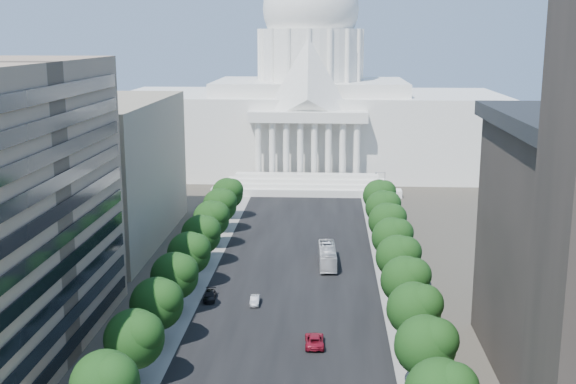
% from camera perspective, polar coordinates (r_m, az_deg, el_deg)
% --- Properties ---
extents(road_asphalt, '(30.00, 260.00, 0.01)m').
position_cam_1_polar(road_asphalt, '(143.51, 0.72, -5.21)').
color(road_asphalt, black).
rests_on(road_asphalt, ground).
extents(sidewalk_left, '(8.00, 260.00, 0.02)m').
position_cam_1_polar(sidewalk_left, '(145.53, -6.81, -5.05)').
color(sidewalk_left, gray).
rests_on(sidewalk_left, ground).
extents(sidewalk_right, '(8.00, 260.00, 0.02)m').
position_cam_1_polar(sidewalk_right, '(143.99, 8.32, -5.29)').
color(sidewalk_right, gray).
rests_on(sidewalk_right, ground).
extents(capitol, '(120.00, 56.00, 73.00)m').
position_cam_1_polar(capitol, '(232.83, 1.76, 6.61)').
color(capitol, white).
rests_on(capitol, ground).
extents(office_block_left_far, '(38.00, 52.00, 30.00)m').
position_cam_1_polar(office_block_left_far, '(158.82, -16.68, 1.56)').
color(office_block_left_far, gray).
rests_on(office_block_left_far, ground).
extents(tree_l_b, '(7.79, 7.60, 9.97)m').
position_cam_1_polar(tree_l_b, '(82.97, -14.09, -14.42)').
color(tree_l_b, '#33261C').
rests_on(tree_l_b, ground).
extents(tree_l_c, '(7.79, 7.60, 9.97)m').
position_cam_1_polar(tree_l_c, '(93.38, -11.90, -11.18)').
color(tree_l_c, '#33261C').
rests_on(tree_l_c, ground).
extents(tree_l_d, '(7.79, 7.60, 9.97)m').
position_cam_1_polar(tree_l_d, '(104.13, -10.19, -8.58)').
color(tree_l_d, '#33261C').
rests_on(tree_l_d, ground).
extents(tree_l_e, '(7.79, 7.60, 9.97)m').
position_cam_1_polar(tree_l_e, '(115.13, -8.82, -6.47)').
color(tree_l_e, '#33261C').
rests_on(tree_l_e, ground).
extents(tree_l_f, '(7.79, 7.60, 9.97)m').
position_cam_1_polar(tree_l_f, '(126.31, -7.70, -4.73)').
color(tree_l_f, '#33261C').
rests_on(tree_l_f, ground).
extents(tree_l_g, '(7.79, 7.60, 9.97)m').
position_cam_1_polar(tree_l_g, '(137.63, -6.77, -3.27)').
color(tree_l_g, '#33261C').
rests_on(tree_l_g, ground).
extents(tree_l_h, '(7.79, 7.60, 9.97)m').
position_cam_1_polar(tree_l_h, '(149.06, -5.98, -2.03)').
color(tree_l_h, '#33261C').
rests_on(tree_l_h, ground).
extents(tree_l_i, '(7.79, 7.60, 9.97)m').
position_cam_1_polar(tree_l_i, '(160.57, -5.31, -0.97)').
color(tree_l_i, '#33261C').
rests_on(tree_l_i, ground).
extents(tree_l_j, '(7.79, 7.60, 9.97)m').
position_cam_1_polar(tree_l_j, '(172.15, -4.72, -0.05)').
color(tree_l_j, '#33261C').
rests_on(tree_l_j, ground).
extents(tree_r_c, '(7.79, 7.60, 9.97)m').
position_cam_1_polar(tree_r_c, '(91.22, 11.01, -11.72)').
color(tree_r_c, '#33261C').
rests_on(tree_r_c, ground).
extents(tree_r_d, '(7.79, 7.60, 9.97)m').
position_cam_1_polar(tree_r_d, '(102.20, 10.12, -8.99)').
color(tree_r_d, '#33261C').
rests_on(tree_r_d, ground).
extents(tree_r_e, '(7.79, 7.60, 9.97)m').
position_cam_1_polar(tree_r_e, '(113.39, 9.41, -6.79)').
color(tree_r_e, '#33261C').
rests_on(tree_r_e, ground).
extents(tree_r_f, '(7.79, 7.60, 9.97)m').
position_cam_1_polar(tree_r_f, '(124.72, 8.83, -4.99)').
color(tree_r_f, '#33261C').
rests_on(tree_r_f, ground).
extents(tree_r_g, '(7.79, 7.60, 9.97)m').
position_cam_1_polar(tree_r_g, '(136.18, 8.35, -3.48)').
color(tree_r_g, '#33261C').
rests_on(tree_r_g, ground).
extents(tree_r_h, '(7.79, 7.60, 9.97)m').
position_cam_1_polar(tree_r_h, '(147.72, 7.95, -2.22)').
color(tree_r_h, '#33261C').
rests_on(tree_r_h, ground).
extents(tree_r_i, '(7.79, 7.60, 9.97)m').
position_cam_1_polar(tree_r_i, '(159.32, 7.61, -1.13)').
color(tree_r_i, '#33261C').
rests_on(tree_r_i, ground).
extents(tree_r_j, '(7.79, 7.60, 9.97)m').
position_cam_1_polar(tree_r_j, '(170.99, 7.31, -0.20)').
color(tree_r_j, '#33261C').
rests_on(tree_r_j, ground).
extents(streetlight_b, '(2.61, 0.44, 9.00)m').
position_cam_1_polar(streetlight_b, '(90.97, 12.06, -12.27)').
color(streetlight_b, gray).
rests_on(streetlight_b, ground).
extents(streetlight_c, '(2.61, 0.44, 9.00)m').
position_cam_1_polar(streetlight_c, '(113.96, 10.17, -7.06)').
color(streetlight_c, gray).
rests_on(streetlight_c, ground).
extents(streetlight_d, '(2.61, 0.44, 9.00)m').
position_cam_1_polar(streetlight_d, '(137.64, 8.95, -3.61)').
color(streetlight_d, gray).
rests_on(streetlight_d, ground).
extents(streetlight_e, '(2.61, 0.44, 9.00)m').
position_cam_1_polar(streetlight_e, '(161.73, 8.10, -1.18)').
color(streetlight_e, gray).
rests_on(streetlight_e, ground).
extents(streetlight_f, '(2.61, 0.44, 9.00)m').
position_cam_1_polar(streetlight_f, '(186.05, 7.47, 0.62)').
color(streetlight_f, gray).
rests_on(streetlight_f, ground).
extents(car_silver, '(1.59, 4.18, 1.36)m').
position_cam_1_polar(car_silver, '(119.60, -2.63, -8.54)').
color(car_silver, '#A4A7AC').
rests_on(car_silver, ground).
extents(car_red, '(2.87, 5.84, 1.60)m').
position_cam_1_polar(car_red, '(104.61, 2.11, -11.63)').
color(car_red, maroon).
rests_on(car_red, ground).
extents(car_dark_b, '(2.34, 5.00, 1.41)m').
position_cam_1_polar(car_dark_b, '(122.01, -6.20, -8.16)').
color(car_dark_b, black).
rests_on(car_dark_b, ground).
extents(city_bus, '(3.62, 13.30, 3.67)m').
position_cam_1_polar(city_bus, '(138.74, 3.13, -5.06)').
color(city_bus, silver).
rests_on(city_bus, ground).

